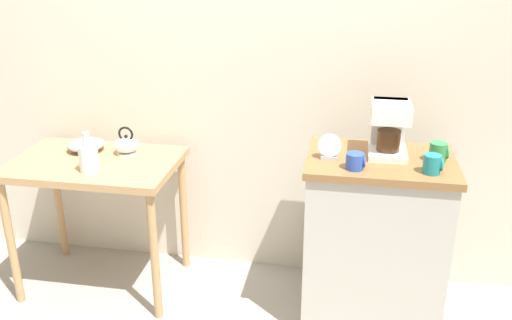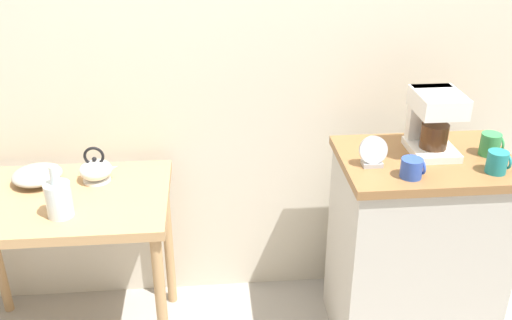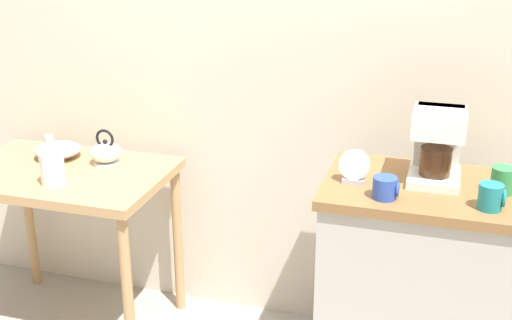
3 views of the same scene
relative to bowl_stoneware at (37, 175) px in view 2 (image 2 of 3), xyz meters
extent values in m
cube|color=beige|center=(0.95, 0.27, 0.60)|extent=(4.40, 0.10, 2.80)
cube|color=tan|center=(0.11, -0.13, -0.06)|extent=(0.88, 0.59, 0.04)
cylinder|color=tan|center=(0.51, -0.38, -0.44)|extent=(0.04, 0.04, 0.73)
cylinder|color=tan|center=(0.51, 0.12, -0.44)|extent=(0.04, 0.04, 0.73)
cube|color=#BCB7AD|center=(1.60, -0.17, -0.37)|extent=(0.67, 0.47, 0.86)
cube|color=olive|center=(1.60, -0.17, 0.08)|extent=(0.70, 0.50, 0.04)
cylinder|color=#9E998C|center=(0.00, 0.00, -0.03)|extent=(0.09, 0.09, 0.01)
ellipsoid|color=#9E998C|center=(0.00, 0.00, 0.00)|extent=(0.21, 0.21, 0.06)
cylinder|color=white|center=(0.24, 0.00, -0.03)|extent=(0.11, 0.11, 0.01)
ellipsoid|color=white|center=(0.24, 0.00, 0.01)|extent=(0.13, 0.13, 0.08)
cone|color=white|center=(0.31, 0.00, 0.02)|extent=(0.07, 0.03, 0.05)
sphere|color=black|center=(0.24, 0.00, 0.07)|extent=(0.02, 0.02, 0.02)
torus|color=black|center=(0.24, 0.00, 0.08)|extent=(0.09, 0.01, 0.09)
cylinder|color=silver|center=(0.15, -0.27, 0.03)|extent=(0.10, 0.10, 0.14)
cylinder|color=silver|center=(0.15, -0.27, 0.14)|extent=(0.03, 0.03, 0.07)
cube|color=white|center=(1.63, -0.13, 0.11)|extent=(0.18, 0.22, 0.03)
cube|color=white|center=(1.63, -0.04, 0.23)|extent=(0.16, 0.05, 0.26)
cube|color=white|center=(1.63, -0.13, 0.32)|extent=(0.18, 0.22, 0.08)
cylinder|color=#4C2D19|center=(1.63, -0.14, 0.18)|extent=(0.11, 0.11, 0.10)
cylinder|color=#2D4CAD|center=(1.47, -0.33, 0.13)|extent=(0.08, 0.08, 0.08)
torus|color=#2D4CAD|center=(1.52, -0.33, 0.13)|extent=(0.01, 0.05, 0.05)
cylinder|color=#338C4C|center=(1.85, -0.17, 0.14)|extent=(0.08, 0.08, 0.09)
torus|color=#338C4C|center=(1.90, -0.17, 0.14)|extent=(0.01, 0.06, 0.06)
cylinder|color=teal|center=(1.81, -0.32, 0.14)|extent=(0.08, 0.08, 0.09)
torus|color=teal|center=(1.85, -0.32, 0.14)|extent=(0.01, 0.06, 0.06)
cube|color=#B2B5BA|center=(1.35, -0.22, 0.11)|extent=(0.08, 0.06, 0.02)
cylinder|color=#B2B5BA|center=(1.35, -0.22, 0.16)|extent=(0.11, 0.05, 0.11)
cylinder|color=black|center=(1.35, -0.22, 0.16)|extent=(0.09, 0.04, 0.09)
camera|label=1|loc=(1.44, -2.70, 1.07)|focal=39.14mm
camera|label=2|loc=(0.72, -2.19, 1.12)|focal=40.37mm
camera|label=3|loc=(1.65, -2.41, 1.01)|focal=46.59mm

